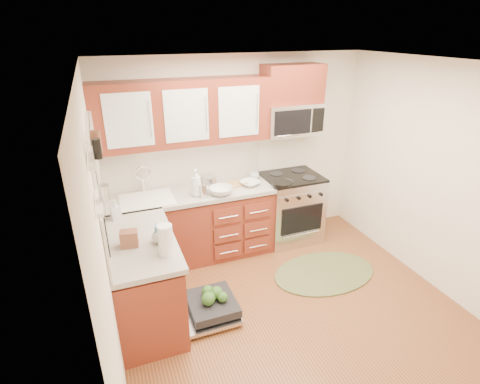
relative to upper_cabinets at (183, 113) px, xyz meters
name	(u,v)px	position (x,y,z in m)	size (l,w,h in m)	color
floor	(295,314)	(0.73, -1.57, -1.88)	(3.50, 3.50, 0.00)	brown
ceiling	(313,66)	(0.73, -1.57, 0.62)	(3.50, 3.50, 0.00)	white
wall_back	(237,153)	(0.73, 0.18, -0.62)	(3.50, 0.04, 2.50)	white
wall_front	(469,346)	(0.73, -3.33, -0.62)	(3.50, 0.04, 2.50)	white
wall_left	(103,243)	(-1.02, -1.57, -0.62)	(0.04, 3.50, 2.50)	white
wall_right	(445,182)	(2.48, -1.57, -0.62)	(0.04, 3.50, 2.50)	white
base_cabinet_back	(192,228)	(0.00, -0.12, -1.45)	(2.05, 0.60, 0.85)	maroon
base_cabinet_left	(145,282)	(-0.72, -1.05, -1.45)	(0.60, 1.25, 0.85)	maroon
countertop_back	(190,194)	(0.00, -0.14, -0.97)	(2.07, 0.64, 0.05)	#ACA79D
countertop_left	(141,242)	(-0.71, -1.05, -0.97)	(0.64, 1.27, 0.05)	#ACA79D
backsplash_back	(183,163)	(0.00, 0.16, -0.67)	(2.05, 0.02, 0.57)	beige
backsplash_left	(103,218)	(-1.01, -1.05, -0.67)	(0.02, 1.25, 0.57)	beige
upper_cabinets	(183,113)	(0.00, 0.00, 0.00)	(2.05, 0.35, 0.75)	maroon
cabinet_over_mw	(292,84)	(1.41, 0.00, 0.26)	(0.76, 0.35, 0.47)	maroon
range	(291,208)	(1.41, -0.15, -1.40)	(0.76, 0.64, 0.95)	silver
microwave	(291,119)	(1.41, -0.02, -0.18)	(0.76, 0.38, 0.40)	silver
sink	(148,209)	(-0.52, -0.16, -1.07)	(0.62, 0.50, 0.26)	white
dishwasher	(208,308)	(-0.13, -1.27, -1.77)	(0.70, 0.60, 0.20)	silver
window	(98,184)	(-1.01, -1.07, -0.32)	(0.03, 1.05, 1.05)	white
window_blind	(95,147)	(-0.98, -1.07, 0.00)	(0.02, 0.96, 0.40)	white
shelf_upper	(92,158)	(-0.99, -1.92, 0.17)	(0.04, 0.40, 0.03)	white
shelf_lower	(99,203)	(-0.99, -1.92, -0.12)	(0.04, 0.40, 0.03)	white
rug	(324,273)	(1.41, -1.08, -1.86)	(1.30, 0.84, 0.02)	#646A3D
skillet	(282,184)	(1.12, -0.40, -0.90)	(0.25, 0.25, 0.05)	black
stock_pot	(209,180)	(0.29, 0.03, -0.89)	(0.18, 0.18, 0.11)	silver
cutting_board	(234,184)	(0.58, -0.11, -0.94)	(0.31, 0.20, 0.02)	tan
canister	(204,191)	(0.13, -0.32, -0.87)	(0.10, 0.10, 0.16)	silver
paper_towel_roll	(166,240)	(-0.52, -1.39, -0.80)	(0.13, 0.13, 0.29)	white
mustard_bottle	(163,236)	(-0.52, -1.24, -0.85)	(0.06, 0.06, 0.20)	yellow
red_bottle	(166,244)	(-0.52, -1.40, -0.84)	(0.06, 0.06, 0.22)	#AE1A0E
wooden_box	(129,239)	(-0.82, -1.14, -0.87)	(0.16, 0.11, 0.16)	brown
blue_carton	(161,233)	(-0.52, -1.16, -0.86)	(0.11, 0.06, 0.17)	teal
bowl_a	(250,183)	(0.77, -0.19, -0.92)	(0.24, 0.24, 0.06)	#999999
bowl_b	(221,191)	(0.34, -0.32, -0.90)	(0.29, 0.29, 0.09)	#999999
cup	(254,176)	(0.90, -0.01, -0.90)	(0.13, 0.13, 0.10)	#999999
soap_bottle_a	(196,183)	(0.05, -0.26, -0.78)	(0.13, 0.13, 0.34)	#999999
soap_bottle_b	(115,209)	(-0.90, -0.52, -0.84)	(0.10, 0.10, 0.21)	#999999
soap_bottle_c	(158,234)	(-0.56, -1.16, -0.87)	(0.13, 0.13, 0.16)	#999999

